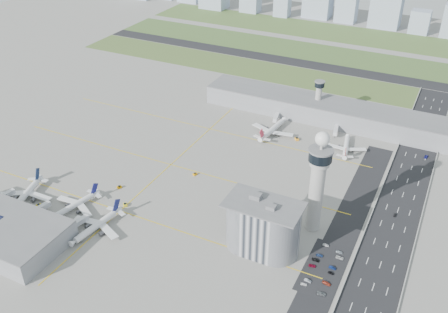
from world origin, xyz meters
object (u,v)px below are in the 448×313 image
at_px(car_lot_8, 331,273).
at_px(car_hw_2, 426,157).
at_px(tug_5, 330,145).
at_px(car_lot_0, 304,284).
at_px(car_lot_4, 319,255).
at_px(car_hw_1, 395,215).
at_px(car_lot_10, 340,258).
at_px(control_tower, 318,179).
at_px(airplane_far_b, 346,144).
at_px(car_lot_1, 308,281).
at_px(car_lot_9, 332,268).
at_px(car_lot_7, 327,283).
at_px(car_lot_11, 339,252).
at_px(car_lot_3, 316,260).
at_px(jet_bridge_near_2, 69,230).
at_px(airplane_near_a, 24,192).
at_px(tug_2, 125,205).
at_px(car_hw_4, 419,119).
at_px(admin_building, 263,227).
at_px(tug_3, 195,174).
at_px(car_lot_6, 321,294).
at_px(jet_bridge_near_1, 31,216).
at_px(airplane_near_b, 74,203).
at_px(car_lot_5, 326,245).
at_px(airplane_near_c, 95,223).
at_px(car_lot_2, 312,266).
at_px(jet_bridge_far_1, 336,128).
at_px(tug_0, 39,205).
at_px(tug_1, 119,187).
at_px(jet_bridge_far_0, 278,115).
at_px(airplane_far_a, 273,126).
at_px(secondary_tower, 318,96).
at_px(tug_4, 297,139).

distance_m(car_lot_8, car_hw_2, 148.73).
distance_m(tug_5, car_lot_0, 147.21).
height_order(car_lot_4, car_hw_1, car_lot_4).
bearing_deg(car_lot_10, tug_5, 20.71).
relative_size(control_tower, car_hw_1, 19.09).
distance_m(airplane_far_b, car_lot_1, 142.72).
bearing_deg(car_lot_9, car_lot_7, -174.48).
bearing_deg(car_lot_11, car_lot_3, 136.48).
bearing_deg(jet_bridge_near_2, airplane_near_a, 84.37).
bearing_deg(tug_2, car_lot_11, 142.23).
bearing_deg(car_lot_11, car_hw_4, -8.95).
bearing_deg(tug_5, admin_building, -40.33).
height_order(tug_5, car_lot_4, tug_5).
bearing_deg(airplane_far_b, car_hw_2, -85.73).
xyz_separation_m(tug_3, car_lot_6, (110.63, -66.89, -0.20)).
distance_m(airplane_far_b, tug_2, 168.79).
bearing_deg(jet_bridge_near_1, airplane_near_b, -30.13).
bearing_deg(admin_building, car_lot_5, 28.85).
height_order(admin_building, jet_bridge_near_2, admin_building).
distance_m(airplane_near_c, car_lot_11, 141.14).
bearing_deg(jet_bridge_near_1, car_hw_2, -38.34).
relative_size(airplane_near_b, car_hw_4, 9.71).
xyz_separation_m(car_lot_5, car_hw_4, (24.71, 186.73, 0.08)).
bearing_deg(car_lot_7, car_lot_2, 58.79).
height_order(airplane_near_b, car_lot_0, airplane_near_b).
bearing_deg(car_hw_1, car_lot_1, -115.84).
xyz_separation_m(jet_bridge_far_1, tug_0, (-140.67, -181.07, -1.96)).
distance_m(tug_1, tug_5, 159.93).
relative_size(car_lot_4, car_hw_1, 1.13).
bearing_deg(tug_1, airplane_near_a, 67.70).
height_order(jet_bridge_near_1, car_hw_4, jet_bridge_near_1).
bearing_deg(jet_bridge_far_0, airplane_near_c, -23.23).
bearing_deg(car_lot_1, car_lot_3, 10.03).
distance_m(tug_1, car_lot_5, 139.53).
bearing_deg(jet_bridge_near_1, car_hw_1, -52.60).
bearing_deg(airplane_far_a, car_lot_3, -142.88).
distance_m(secondary_tower, car_lot_2, 182.22).
xyz_separation_m(tug_4, car_lot_6, (63.87, -144.78, -0.44)).
bearing_deg(airplane_near_a, tug_1, 112.69).
distance_m(jet_bridge_far_1, tug_3, 126.93).
bearing_deg(tug_4, car_lot_9, -101.93).
xyz_separation_m(jet_bridge_near_2, car_lot_11, (145.42, 54.45, -2.31)).
relative_size(tug_2, car_lot_4, 0.84).
distance_m(jet_bridge_far_1, car_hw_2, 70.91).
bearing_deg(jet_bridge_far_0, car_hw_2, 74.99).
bearing_deg(tug_3, airplane_near_a, -117.64).
bearing_deg(car_hw_1, car_lot_2, -120.18).
xyz_separation_m(secondary_tower, car_lot_4, (53.34, -164.07, -18.15)).
distance_m(tug_5, car_lot_3, 127.69).
bearing_deg(airplane_near_c, car_lot_6, 102.33).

